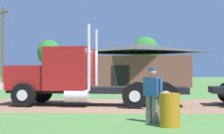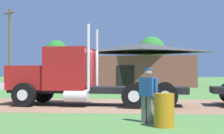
{
  "view_description": "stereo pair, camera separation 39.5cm",
  "coord_description": "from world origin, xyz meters",
  "views": [
    {
      "loc": [
        1.36,
        -15.26,
        1.47
      ],
      "look_at": [
        0.56,
        -0.43,
        1.72
      ],
      "focal_mm": 53.49,
      "sensor_mm": 36.0,
      "label": 1
    },
    {
      "loc": [
        1.76,
        -15.23,
        1.47
      ],
      "look_at": [
        0.56,
        -0.43,
        1.72
      ],
      "focal_mm": 53.49,
      "sensor_mm": 36.0,
      "label": 2
    }
  ],
  "objects": [
    {
      "name": "ground_plane",
      "position": [
        0.0,
        0.0,
        0.0
      ],
      "size": [
        200.0,
        200.0,
        0.0
      ],
      "primitive_type": "plane",
      "color": "#50823C"
    },
    {
      "name": "dirt_track",
      "position": [
        0.0,
        0.0,
        0.0
      ],
      "size": [
        120.0,
        6.58,
        0.01
      ],
      "primitive_type": "cube",
      "color": "#956B50",
      "rests_on": "ground_plane"
    },
    {
      "name": "truck_foreground_white",
      "position": [
        -1.33,
        -0.23,
        1.24
      ],
      "size": [
        8.24,
        3.15,
        3.54
      ],
      "color": "black",
      "rests_on": "ground_plane"
    },
    {
      "name": "visitor_by_barrel",
      "position": [
        2.03,
        -5.42,
        0.88
      ],
      "size": [
        0.55,
        0.51,
        1.61
      ],
      "color": "#264C8C",
      "rests_on": "ground_plane"
    },
    {
      "name": "steel_barrel",
      "position": [
        2.44,
        -6.13,
        0.46
      ],
      "size": [
        0.55,
        0.55,
        0.91
      ],
      "primitive_type": "cylinder",
      "color": "#B27214",
      "rests_on": "ground_plane"
    },
    {
      "name": "shed_building",
      "position": [
        2.23,
        21.95,
        2.29
      ],
      "size": [
        11.83,
        8.81,
        4.75
      ],
      "color": "brown",
      "rests_on": "ground_plane"
    },
    {
      "name": "utility_pole_near",
      "position": [
        -14.31,
        24.97,
        5.01
      ],
      "size": [
        1.9,
        1.34,
        9.49
      ],
      "color": "brown",
      "rests_on": "ground_plane"
    },
    {
      "name": "tree_left",
      "position": [
        -12.48,
        41.44,
        4.84
      ],
      "size": [
        4.13,
        4.13,
        7.14
      ],
      "color": "#513823",
      "rests_on": "ground_plane"
    },
    {
      "name": "tree_mid",
      "position": [
        3.66,
        34.03,
        4.51
      ],
      "size": [
        4.1,
        4.1,
        6.78
      ],
      "color": "#513823",
      "rests_on": "ground_plane"
    }
  ]
}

